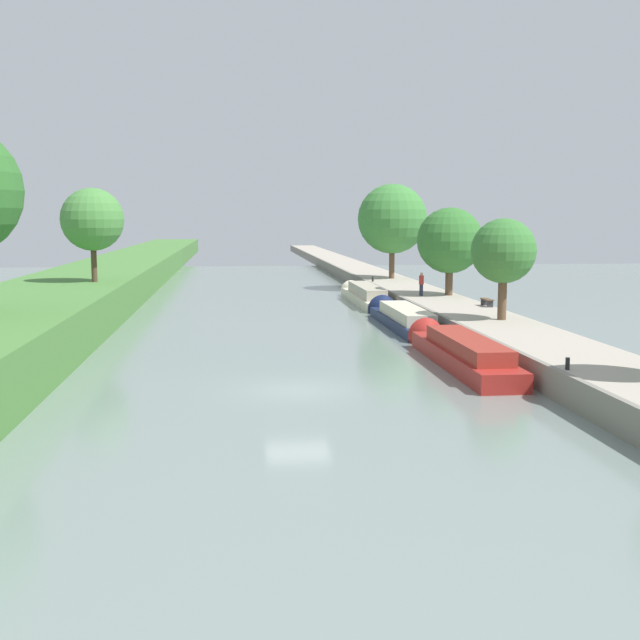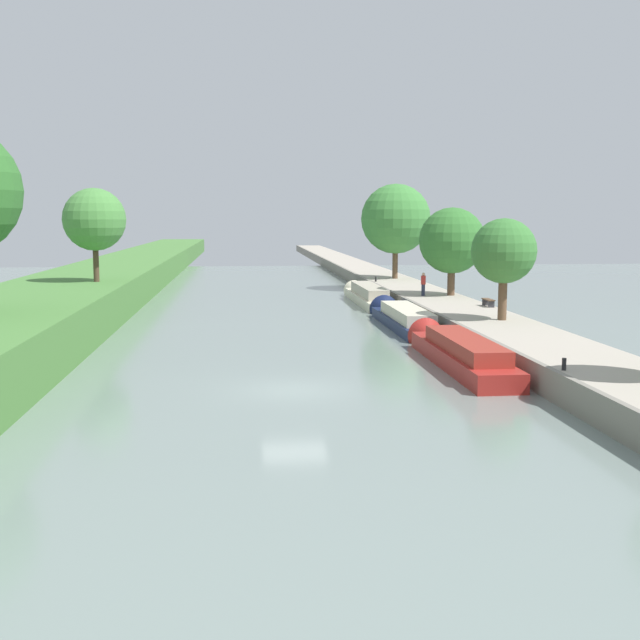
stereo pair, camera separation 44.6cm
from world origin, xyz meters
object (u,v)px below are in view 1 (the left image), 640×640
at_px(person_walking, 421,283).
at_px(park_bench, 487,301).
at_px(mooring_bollard_far, 373,279).
at_px(mooring_bollard_near, 568,364).
at_px(narrowboat_red, 459,351).
at_px(narrowboat_navy, 401,317).
at_px(narrowboat_cream, 364,295).

distance_m(person_walking, park_bench, 7.58).
bearing_deg(mooring_bollard_far, mooring_bollard_near, -90.00).
bearing_deg(narrowboat_red, park_bench, 66.86).
relative_size(narrowboat_navy, mooring_bollard_near, 28.89).
relative_size(narrowboat_navy, narrowboat_cream, 0.93).
distance_m(narrowboat_red, park_bench, 14.43).
xyz_separation_m(narrowboat_red, narrowboat_navy, (0.13, 13.04, -0.08)).
bearing_deg(narrowboat_red, mooring_bollard_near, -75.19).
bearing_deg(narrowboat_cream, mooring_bollard_far, 74.43).
relative_size(person_walking, park_bench, 1.11).
xyz_separation_m(narrowboat_navy, narrowboat_cream, (-0.10, 13.32, 0.09)).
bearing_deg(mooring_bollard_near, narrowboat_navy, 95.09).
height_order(narrowboat_cream, mooring_bollard_near, mooring_bollard_near).
bearing_deg(narrowboat_red, narrowboat_cream, 89.94).
height_order(narrowboat_red, park_bench, park_bench).
relative_size(narrowboat_red, park_bench, 8.47).
bearing_deg(person_walking, park_bench, -70.71).
distance_m(narrowboat_red, mooring_bollard_near, 7.62).
bearing_deg(mooring_bollard_far, person_walking, -84.55).
bearing_deg(mooring_bollard_far, narrowboat_navy, -95.14).
xyz_separation_m(narrowboat_red, park_bench, (5.66, 13.25, 0.86)).
bearing_deg(narrowboat_cream, person_walking, -62.32).
distance_m(narrowboat_cream, park_bench, 14.29).
bearing_deg(narrowboat_cream, narrowboat_red, -90.06).
height_order(person_walking, mooring_bollard_near, person_walking).
height_order(narrowboat_navy, narrowboat_cream, narrowboat_cream).
distance_m(person_walking, mooring_bollard_near, 27.75).
distance_m(narrowboat_navy, mooring_bollard_near, 20.47).
xyz_separation_m(mooring_bollard_near, park_bench, (3.72, 20.58, 0.12)).
bearing_deg(park_bench, narrowboat_navy, -177.86).
distance_m(person_walking, mooring_bollard_far, 12.90).
bearing_deg(mooring_bollard_near, mooring_bollard_far, 90.00).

